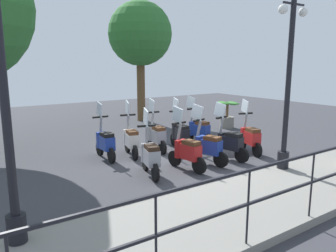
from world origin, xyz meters
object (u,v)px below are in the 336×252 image
(scooter_far_1, at_px, (180,133))
(scooter_far_4, at_px, (105,142))
(scooter_far_3, at_px, (131,139))
(scooter_far_2, at_px, (156,135))
(scooter_near_4, at_px, (150,155))
(scooter_far_0, at_px, (198,129))
(scooter_near_3, at_px, (187,151))
(potted_palm, at_px, (227,117))
(scooter_near_0, at_px, (250,137))
(scooter_near_2, at_px, (207,146))
(lamp_post_far, at_px, (5,105))
(scooter_near_1, at_px, (229,142))
(tree_distant, at_px, (140,34))
(lamp_post_near, at_px, (288,92))

(scooter_far_1, distance_m, scooter_far_4, 2.32)
(scooter_far_3, bearing_deg, scooter_far_2, -73.86)
(scooter_near_4, relative_size, scooter_far_0, 1.00)
(scooter_near_3, bearing_deg, potted_palm, -62.97)
(scooter_near_3, distance_m, scooter_far_2, 1.92)
(scooter_near_0, bearing_deg, scooter_far_4, 80.55)
(scooter_near_4, bearing_deg, scooter_far_4, 25.02)
(scooter_near_0, height_order, scooter_far_0, same)
(scooter_near_2, bearing_deg, scooter_far_1, -27.40)
(lamp_post_far, xyz_separation_m, scooter_far_2, (3.40, -4.40, -1.58))
(scooter_near_0, height_order, scooter_far_4, same)
(scooter_far_0, bearing_deg, scooter_far_3, 77.53)
(scooter_near_1, distance_m, scooter_near_4, 2.42)
(scooter_near_1, relative_size, scooter_far_0, 1.00)
(potted_palm, distance_m, scooter_near_1, 4.48)
(scooter_near_0, relative_size, scooter_far_2, 1.00)
(tree_distant, height_order, potted_palm, tree_distant)
(potted_palm, relative_size, scooter_near_3, 0.69)
(scooter_near_1, bearing_deg, tree_distant, -20.29)
(lamp_post_far, xyz_separation_m, scooter_near_0, (1.69, -6.49, -1.58))
(potted_palm, bearing_deg, lamp_post_near, 149.23)
(tree_distant, bearing_deg, scooter_near_1, 170.87)
(scooter_near_0, distance_m, scooter_near_4, 3.36)
(lamp_post_far, distance_m, scooter_near_0, 6.89)
(tree_distant, relative_size, scooter_near_1, 3.39)
(scooter_near_2, xyz_separation_m, scooter_far_1, (1.62, -0.32, 0.00))
(scooter_far_0, distance_m, scooter_far_4, 3.15)
(potted_palm, xyz_separation_m, scooter_far_2, (-1.41, 4.23, 0.04))
(lamp_post_far, bearing_deg, scooter_far_3, -46.43)
(lamp_post_near, bearing_deg, scooter_far_2, 21.86)
(scooter_near_3, bearing_deg, scooter_far_1, -40.43)
(scooter_near_0, xyz_separation_m, scooter_far_1, (1.50, 1.38, 0.00))
(potted_palm, relative_size, scooter_near_0, 0.69)
(scooter_far_1, bearing_deg, lamp_post_near, -158.52)
(scooter_far_3, bearing_deg, scooter_far_1, -82.91)
(lamp_post_far, xyz_separation_m, scooter_near_3, (1.51, -4.08, -1.58))
(scooter_far_2, distance_m, scooter_far_3, 0.87)
(scooter_near_0, xyz_separation_m, scooter_far_2, (1.72, 2.09, 0.00))
(scooter_near_4, bearing_deg, scooter_far_0, -44.28)
(tree_distant, height_order, scooter_far_2, tree_distant)
(scooter_near_2, height_order, scooter_near_3, same)
(scooter_far_0, bearing_deg, scooter_near_3, 122.22)
(scooter_near_0, bearing_deg, scooter_near_2, 110.36)
(lamp_post_near, relative_size, scooter_far_3, 2.63)
(scooter_near_3, bearing_deg, scooter_far_4, 24.04)
(scooter_near_3, height_order, scooter_near_4, same)
(scooter_near_0, xyz_separation_m, scooter_far_4, (1.78, 3.68, 0.00))
(scooter_near_1, height_order, scooter_far_2, same)
(lamp_post_far, xyz_separation_m, potted_palm, (4.81, -8.63, -1.61))
(tree_distant, height_order, scooter_near_1, tree_distant)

